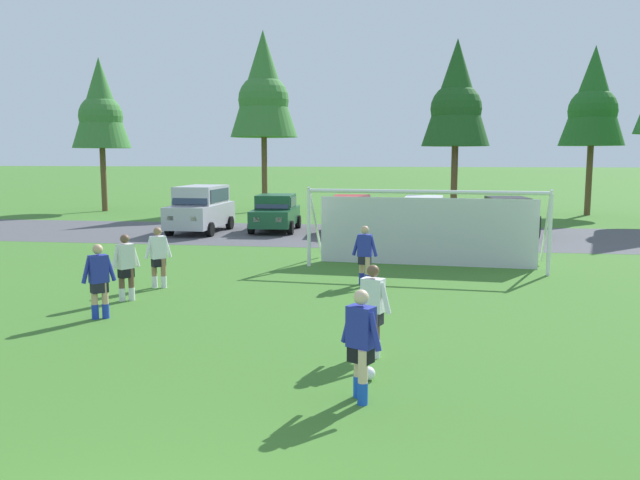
{
  "coord_description": "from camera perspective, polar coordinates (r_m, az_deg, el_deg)",
  "views": [
    {
      "loc": [
        2.57,
        -4.04,
        3.51
      ],
      "look_at": [
        0.53,
        9.79,
        1.65
      ],
      "focal_mm": 35.36,
      "sensor_mm": 36.0,
      "label": 1
    }
  ],
  "objects": [
    {
      "name": "tree_mid_right",
      "position": [
        41.33,
        23.5,
        11.59
      ],
      "size": [
        3.74,
        3.74,
        9.97
      ],
      "color": "brown",
      "rests_on": "ground"
    },
    {
      "name": "tree_left_edge",
      "position": [
        43.19,
        -19.26,
        11.37
      ],
      "size": [
        3.65,
        3.65,
        9.73
      ],
      "color": "brown",
      "rests_on": "ground"
    },
    {
      "name": "parked_car_slot_far_left",
      "position": [
        29.82,
        -10.73,
        2.82
      ],
      "size": [
        2.21,
        4.64,
        2.16
      ],
      "color": "#B2B2BC",
      "rests_on": "ground"
    },
    {
      "name": "soccer_ball",
      "position": [
        10.19,
        4.41,
        -11.94
      ],
      "size": [
        0.22,
        0.22,
        0.22
      ],
      "color": "white",
      "rests_on": "ground"
    },
    {
      "name": "parking_lot_strip",
      "position": [
        28.39,
        3.15,
        0.46
      ],
      "size": [
        52.0,
        8.4,
        0.01
      ],
      "primitive_type": "cube",
      "color": "#4C4C51",
      "rests_on": "ground"
    },
    {
      "name": "player_defender_far",
      "position": [
        11.16,
        4.79,
        -6.39
      ],
      "size": [
        0.68,
        0.42,
        1.64
      ],
      "color": "brown",
      "rests_on": "ground"
    },
    {
      "name": "player_trailing_back",
      "position": [
        16.07,
        -17.16,
        -2.4
      ],
      "size": [
        0.54,
        0.61,
        1.64
      ],
      "color": "brown",
      "rests_on": "ground"
    },
    {
      "name": "tree_center_back",
      "position": [
        35.61,
        12.25,
        12.58
      ],
      "size": [
        3.67,
        3.67,
        9.79
      ],
      "color": "brown",
      "rests_on": "ground"
    },
    {
      "name": "ground_plane",
      "position": [
        19.53,
        0.71,
        -2.79
      ],
      "size": [
        400.0,
        400.0,
        0.0
      ],
      "primitive_type": "plane",
      "color": "#3D7028"
    },
    {
      "name": "soccer_goal",
      "position": [
        20.4,
        9.56,
        1.22
      ],
      "size": [
        7.54,
        2.5,
        2.57
      ],
      "color": "white",
      "rests_on": "ground"
    },
    {
      "name": "player_striker_near",
      "position": [
        9.16,
        3.72,
        -9.51
      ],
      "size": [
        0.65,
        0.49,
        1.64
      ],
      "color": "beige",
      "rests_on": "ground"
    },
    {
      "name": "parked_car_slot_left",
      "position": [
        29.89,
        -4.03,
        2.49
      ],
      "size": [
        2.2,
        4.28,
        1.72
      ],
      "color": "#194C2D",
      "rests_on": "ground"
    },
    {
      "name": "player_winger_left",
      "position": [
        17.27,
        4.07,
        -1.4
      ],
      "size": [
        0.73,
        0.35,
        1.64
      ],
      "color": "tan",
      "rests_on": "ground"
    },
    {
      "name": "parked_car_slot_center_left",
      "position": [
        29.05,
        2.91,
        2.35
      ],
      "size": [
        2.24,
        4.3,
        1.72
      ],
      "color": "red",
      "rests_on": "ground"
    },
    {
      "name": "player_winger_right",
      "position": [
        17.41,
        -14.42,
        -1.55
      ],
      "size": [
        0.65,
        0.51,
        1.64
      ],
      "color": "#936B4C",
      "rests_on": "ground"
    },
    {
      "name": "player_midfield_center",
      "position": [
        14.48,
        -19.36,
        -3.56
      ],
      "size": [
        0.62,
        0.54,
        1.64
      ],
      "color": "tan",
      "rests_on": "ground"
    },
    {
      "name": "tree_mid_left",
      "position": [
        41.07,
        -5.14,
        13.57
      ],
      "size": [
        4.27,
        4.27,
        11.39
      ],
      "color": "brown",
      "rests_on": "ground"
    },
    {
      "name": "parked_car_slot_center",
      "position": [
        28.97,
        9.36,
        2.25
      ],
      "size": [
        2.25,
        4.31,
        1.72
      ],
      "color": "silver",
      "rests_on": "ground"
    },
    {
      "name": "parked_car_slot_center_right",
      "position": [
        29.24,
        16.61,
        2.08
      ],
      "size": [
        2.26,
        4.32,
        1.72
      ],
      "color": "black",
      "rests_on": "ground"
    }
  ]
}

